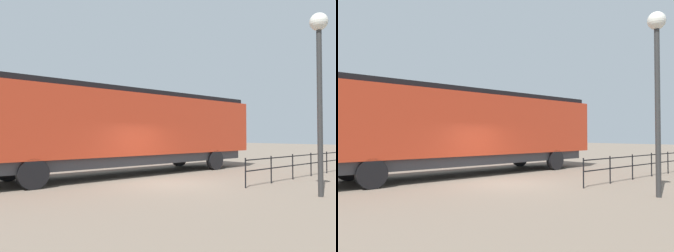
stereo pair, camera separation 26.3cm
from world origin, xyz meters
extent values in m
plane|color=#756656|center=(0.00, 0.00, 0.00)|extent=(120.00, 120.00, 0.00)
cube|color=red|center=(-3.47, 0.49, 2.41)|extent=(3.15, 15.48, 2.81)
cube|color=black|center=(-3.47, 6.94, 1.98)|extent=(3.02, 2.59, 1.97)
cube|color=black|center=(-3.47, 0.49, 3.93)|extent=(2.83, 14.86, 0.24)
cube|color=#38383D|center=(-3.47, 0.49, 0.78)|extent=(2.83, 14.24, 0.45)
cylinder|color=black|center=(-4.90, 5.45, 0.55)|extent=(0.30, 1.10, 1.10)
cylinder|color=black|center=(-2.05, 5.45, 0.55)|extent=(0.30, 1.10, 1.10)
cylinder|color=black|center=(-4.90, -4.46, 0.55)|extent=(0.30, 1.10, 1.10)
cylinder|color=black|center=(-2.05, -4.46, 0.55)|extent=(0.30, 1.10, 1.10)
cylinder|color=#2D2D2D|center=(5.33, 1.72, 2.67)|extent=(0.16, 0.16, 5.33)
sphere|color=silver|center=(5.33, 1.72, 5.50)|extent=(0.56, 0.56, 0.56)
cube|color=black|center=(2.78, 5.75, 1.00)|extent=(0.04, 8.73, 0.04)
cube|color=black|center=(2.78, 5.75, 0.60)|extent=(0.04, 8.73, 0.04)
cylinder|color=black|center=(2.78, 1.38, 0.54)|extent=(0.05, 0.05, 1.09)
cylinder|color=black|center=(2.78, 3.13, 0.54)|extent=(0.05, 0.05, 1.09)
cylinder|color=black|center=(2.78, 4.87, 0.54)|extent=(0.05, 0.05, 1.09)
cylinder|color=black|center=(2.78, 6.62, 0.54)|extent=(0.05, 0.05, 1.09)
cylinder|color=black|center=(2.78, 8.36, 0.54)|extent=(0.05, 0.05, 1.09)
camera|label=1|loc=(9.84, -8.75, 1.92)|focal=35.40mm
camera|label=2|loc=(10.01, -8.55, 1.92)|focal=35.40mm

